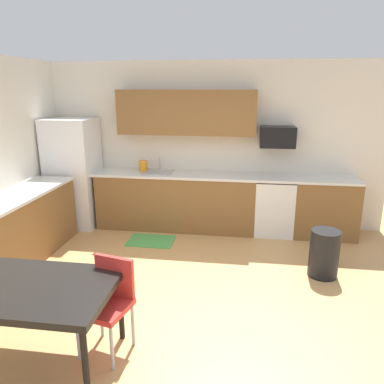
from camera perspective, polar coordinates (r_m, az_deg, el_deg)
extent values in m
plane|color=tan|center=(4.25, -2.02, -16.85)|extent=(12.00, 12.00, 0.00)
cube|color=silver|center=(6.27, 2.18, 7.15)|extent=(5.80, 0.10, 2.70)
cube|color=brown|center=(6.20, -2.45, -1.49)|extent=(2.59, 0.60, 0.90)
cube|color=brown|center=(6.23, 19.57, -2.33)|extent=(0.96, 0.60, 0.90)
cube|color=brown|center=(5.55, -24.65, -5.10)|extent=(0.60, 2.00, 0.90)
cube|color=silver|center=(6.01, 1.78, 2.61)|extent=(4.80, 0.64, 0.04)
cube|color=silver|center=(5.41, -25.22, -0.43)|extent=(0.64, 2.00, 0.04)
cube|color=brown|center=(6.04, -0.89, 12.08)|extent=(2.20, 0.34, 0.70)
cube|color=white|center=(6.55, -17.63, 2.77)|extent=(0.76, 0.70, 1.80)
cube|color=white|center=(6.13, 12.38, -2.18)|extent=(0.60, 0.60, 0.88)
cube|color=black|center=(6.00, 12.63, 1.96)|extent=(0.60, 0.60, 0.03)
cube|color=black|center=(5.98, 12.94, 8.23)|extent=(0.54, 0.36, 0.32)
cube|color=#A5A8AD|center=(6.15, -5.26, 2.46)|extent=(0.48, 0.40, 0.14)
cylinder|color=#B2B5BA|center=(6.29, -4.92, 4.26)|extent=(0.02, 0.02, 0.24)
cube|color=black|center=(3.44, -23.78, -13.40)|extent=(1.40, 0.90, 0.06)
cylinder|color=black|center=(3.08, -15.95, -24.41)|extent=(0.05, 0.05, 0.66)
cylinder|color=black|center=(3.66, -10.85, -16.89)|extent=(0.05, 0.05, 0.66)
cube|color=red|center=(3.46, -13.24, -16.83)|extent=(0.48, 0.48, 0.05)
cube|color=red|center=(3.49, -11.74, -12.65)|extent=(0.38, 0.13, 0.40)
cylinder|color=#B2B2B7|center=(3.57, -17.03, -20.59)|extent=(0.03, 0.03, 0.42)
cylinder|color=#B2B2B7|center=(3.40, -12.16, -22.29)|extent=(0.03, 0.03, 0.42)
cylinder|color=#B2B2B7|center=(3.79, -13.71, -17.99)|extent=(0.03, 0.03, 0.42)
cylinder|color=#B2B2B7|center=(3.63, -9.04, -19.38)|extent=(0.03, 0.03, 0.42)
cylinder|color=black|center=(4.96, 19.55, -8.84)|extent=(0.36, 0.36, 0.60)
cube|color=#4CA54C|center=(5.82, -6.31, -7.43)|extent=(0.70, 0.50, 0.01)
cylinder|color=orange|center=(6.23, -7.46, 3.89)|extent=(0.14, 0.14, 0.20)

